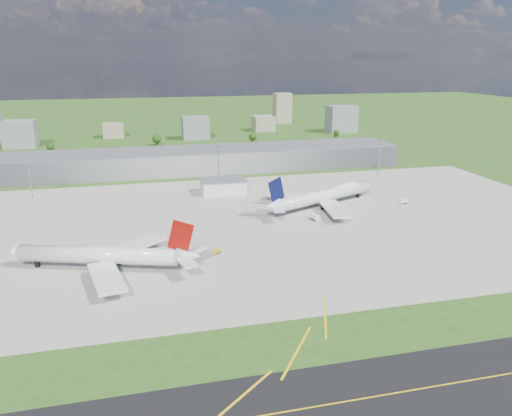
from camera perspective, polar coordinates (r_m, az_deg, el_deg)
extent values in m
plane|color=#2C4A17|center=(348.84, -6.84, 3.73)|extent=(1400.00, 1400.00, 0.00)
cube|color=gray|center=(245.90, -1.29, -1.80)|extent=(360.00, 190.00, 0.08)
cube|color=gray|center=(361.81, -7.18, 5.41)|extent=(300.00, 42.00, 15.00)
cube|color=silver|center=(301.23, -3.78, 2.49)|extent=(26.00, 16.00, 8.00)
cylinder|color=gray|center=(315.35, -24.43, 3.23)|extent=(0.70, 0.70, 25.00)
cube|color=gray|center=(312.89, -24.72, 5.51)|extent=(3.50, 2.00, 1.20)
cylinder|color=gray|center=(313.66, -4.29, 4.65)|extent=(0.70, 0.70, 25.00)
cube|color=gray|center=(311.20, -4.35, 6.96)|extent=(3.50, 2.00, 1.20)
cylinder|color=gray|center=(348.60, 13.91, 5.45)|extent=(0.70, 0.70, 25.00)
cube|color=gray|center=(346.39, 14.06, 7.52)|extent=(3.50, 2.00, 1.20)
cylinder|color=silver|center=(201.78, -17.66, -5.14)|extent=(61.30, 25.92, 6.46)
cone|color=silver|center=(216.72, -26.02, -4.57)|extent=(7.16, 7.84, 6.46)
cone|color=silver|center=(191.06, -7.71, -5.44)|extent=(10.22, 8.86, 6.46)
cube|color=#990C08|center=(203.32, -18.17, -5.63)|extent=(49.43, 18.74, 1.40)
cube|color=silver|center=(186.14, -16.72, -7.60)|extent=(15.10, 29.38, 0.97)
cube|color=silver|center=(212.69, -13.80, -4.23)|extent=(27.39, 25.83, 0.97)
cube|color=maroon|center=(188.85, -8.61, -3.22)|extent=(10.35, 3.91, 13.02)
cylinder|color=#38383D|center=(191.32, -16.98, -7.61)|extent=(6.71, 5.15, 3.45)
cylinder|color=#38383D|center=(210.71, -14.78, -5.11)|extent=(6.71, 5.15, 3.45)
cube|color=black|center=(197.05, -16.31, -7.00)|extent=(2.04, 1.77, 2.69)
cube|color=black|center=(205.35, -15.37, -5.93)|extent=(2.04, 1.77, 2.69)
cube|color=black|center=(213.88, -23.74, -5.87)|extent=(2.04, 1.77, 2.69)
cylinder|color=silver|center=(276.31, 7.93, 1.44)|extent=(63.89, 32.90, 6.68)
cone|color=silver|center=(302.33, 12.77, 2.53)|extent=(7.61, 8.28, 6.68)
cone|color=silver|center=(251.54, 1.85, 0.25)|extent=(10.58, 9.58, 6.68)
cube|color=navy|center=(278.35, 8.22, 1.10)|extent=(51.29, 24.47, 1.40)
ellipsoid|color=silver|center=(288.06, 10.39, 2.37)|extent=(22.26, 14.69, 6.01)
cube|color=silver|center=(281.79, 4.17, 1.46)|extent=(29.96, 25.64, 0.97)
cube|color=silver|center=(259.26, 8.95, -0.09)|extent=(12.98, 30.95, 0.97)
cube|color=#070B33|center=(251.05, 2.35, 2.07)|extent=(10.05, 4.80, 13.02)
cylinder|color=#38383D|center=(280.27, 5.68, 0.90)|extent=(6.81, 5.53, 3.45)
cylinder|color=#38383D|center=(283.95, 3.28, 1.16)|extent=(6.81, 5.53, 3.45)
cylinder|color=#38383D|center=(267.07, 8.51, -0.02)|extent=(6.81, 5.53, 3.45)
cylinder|color=#38383D|center=(255.68, 9.26, -0.83)|extent=(6.81, 5.53, 3.45)
cube|color=black|center=(276.49, 6.23, 0.53)|extent=(2.10, 1.88, 2.69)
cube|color=black|center=(269.87, 7.65, 0.06)|extent=(2.10, 1.88, 2.69)
cube|color=black|center=(296.70, 11.57, 1.42)|extent=(2.10, 1.88, 2.69)
cube|color=gold|center=(209.62, -4.48, -4.94)|extent=(3.54, 3.74, 1.32)
cube|color=black|center=(209.87, -4.48, -5.11)|extent=(3.30, 3.42, 0.70)
cube|color=white|center=(252.56, 6.75, -1.01)|extent=(3.74, 6.09, 2.49)
cube|color=black|center=(252.94, 6.74, -1.28)|extent=(3.66, 5.29, 0.70)
cube|color=white|center=(290.68, 16.52, 0.74)|extent=(4.58, 2.60, 1.93)
cube|color=black|center=(290.94, 16.51, 0.56)|extent=(3.95, 2.61, 0.70)
cube|color=slate|center=(502.00, -25.38, 7.66)|extent=(28.00, 22.00, 24.00)
cube|color=gray|center=(532.65, -15.99, 8.53)|extent=(20.00, 18.00, 14.00)
cube|color=slate|center=(505.61, -6.93, 9.10)|extent=(26.00, 20.00, 22.00)
cube|color=gray|center=(559.89, 0.82, 9.66)|extent=(22.00, 24.00, 16.00)
cube|color=slate|center=(556.91, 9.74, 10.01)|extent=(30.00, 22.00, 28.00)
cube|color=gray|center=(626.94, 3.03, 11.34)|extent=(20.00, 18.00, 36.00)
cylinder|color=#382314|center=(464.26, -22.37, 6.06)|extent=(0.70, 0.70, 3.00)
sphere|color=black|center=(463.71, -22.42, 6.47)|extent=(6.75, 6.75, 6.75)
cylinder|color=#382314|center=(474.15, -11.27, 7.25)|extent=(0.70, 0.70, 3.60)
sphere|color=black|center=(473.51, -11.30, 7.73)|extent=(8.10, 8.10, 8.10)
cylinder|color=#382314|center=(481.58, -0.40, 7.71)|extent=(0.70, 0.70, 3.40)
sphere|color=black|center=(480.98, -0.40, 8.16)|extent=(7.65, 7.65, 7.65)
cylinder|color=#382314|center=(518.89, 9.15, 8.13)|extent=(0.70, 0.70, 2.80)
sphere|color=black|center=(518.43, 9.17, 8.48)|extent=(6.30, 6.30, 6.30)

